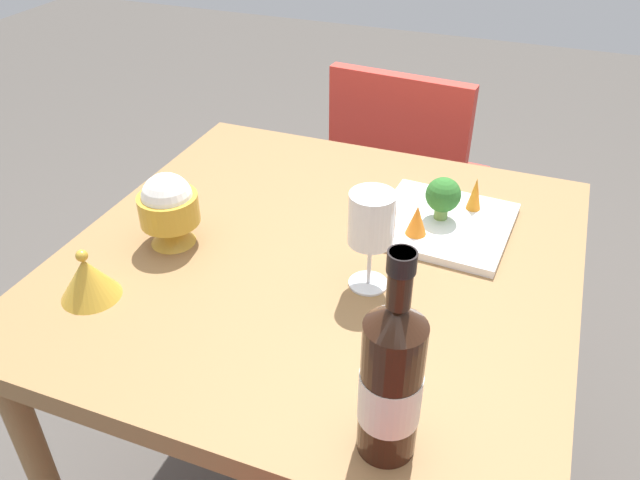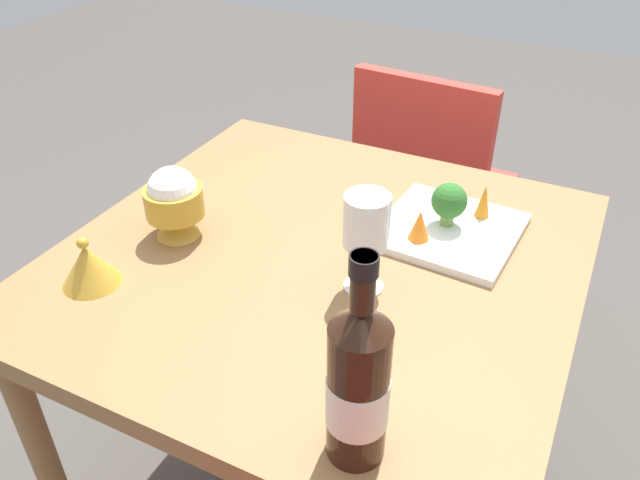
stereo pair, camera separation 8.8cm
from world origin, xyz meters
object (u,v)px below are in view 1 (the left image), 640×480
Objects in this scene: chair_near_window at (403,172)px; rice_bowl_lid at (87,278)px; serving_plate at (443,224)px; carrot_garnish_left at (417,220)px; carrot_garnish_right at (475,194)px; broccoli_floret at (443,196)px; wine_glass at (372,221)px; rice_bowl at (169,208)px; wine_bottle at (391,380)px.

rice_bowl_lid is at bearing -100.42° from chair_near_window.
rice_bowl_lid is at bearing 129.78° from serving_plate.
carrot_garnish_right is (0.13, -0.08, 0.00)m from carrot_garnish_left.
chair_near_window is at bearing 20.40° from serving_plate.
serving_plate is 0.06m from broccoli_floret.
wine_glass is (-0.82, -0.14, 0.35)m from chair_near_window.
rice_bowl is 0.53× the size of serving_plate.
chair_near_window is 0.69m from broccoli_floret.
wine_bottle is at bearing -71.98° from chair_near_window.
serving_plate is at bearing -129.78° from broccoli_floret.
broccoli_floret is 1.43× the size of carrot_garnish_left.
wine_glass is at bearing 156.26° from carrot_garnish_right.
broccoli_floret is at bearing 4.95° from wine_bottle.
serving_plate is at bearing -64.58° from chair_near_window.
chair_near_window is 1.21m from wine_bottle.
carrot_garnish_right is (0.60, -0.01, -0.07)m from wine_bottle.
carrot_garnish_right is (0.06, -0.05, -0.02)m from broccoli_floret.
serving_plate is at bearing -20.14° from wine_glass.
chair_near_window is 0.66m from carrot_garnish_right.
serving_plate is 3.92× the size of carrot_garnish_right.
broccoli_floret is at bearing -65.06° from chair_near_window.
wine_bottle is 2.14× the size of rice_bowl.
rice_bowl_lid is at bearing 131.43° from carrot_garnish_right.
wine_glass is 0.67× the size of serving_plate.
rice_bowl is at bearing 111.52° from carrot_garnish_left.
carrot_garnish_left reaches higher than serving_plate.
wine_glass reaches higher than carrot_garnish_left.
broccoli_floret is 1.27× the size of carrot_garnish_right.
chair_near_window is 1.09m from rice_bowl_lid.
broccoli_floret reaches higher than carrot_garnish_left.
rice_bowl is (-0.83, 0.24, 0.29)m from chair_near_window.
rice_bowl is at bearing 120.28° from carrot_garnish_right.
chair_near_window is 3.20× the size of serving_plate.
serving_plate is at bearing -31.61° from carrot_garnish_left.
chair_near_window and broccoli_floret have the same top height.
rice_bowl_lid is 0.59m from carrot_garnish_left.
carrot_garnish_right is (-0.54, -0.27, 0.27)m from chair_near_window.
serving_plate is 0.09m from carrot_garnish_left.
wine_bottle is (-1.14, -0.26, 0.34)m from chair_near_window.
wine_bottle is 3.54× the size of broccoli_floret.
chair_near_window is at bearing 26.61° from carrot_garnish_right.
rice_bowl_lid is 0.66m from serving_plate.
serving_plate is (0.22, -0.08, -0.12)m from wine_glass.
wine_bottle is 0.59m from rice_bowl.
rice_bowl is (0.30, 0.50, -0.04)m from wine_bottle.
chair_near_window reaches higher than rice_bowl_lid.
carrot_garnish_left is (-0.07, 0.03, -0.02)m from broccoli_floret.
carrot_garnish_left is at bearing 146.82° from carrot_garnish_right.
rice_bowl is 2.36× the size of carrot_garnish_left.
wine_glass reaches higher than serving_plate.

